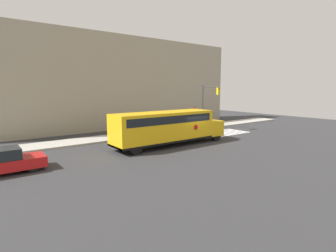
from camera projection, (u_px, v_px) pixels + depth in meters
name	position (u px, v px, depth m)	size (l,w,h in m)	color
ground_plane	(192.00, 143.00, 23.71)	(60.00, 60.00, 0.00)	#333335
sidewalk_strip	(152.00, 133.00, 28.82)	(44.00, 3.00, 0.15)	#B2ADA3
building_backdrop	(123.00, 83.00, 33.16)	(32.00, 4.00, 11.16)	#9E937F
crosswalk_stripes	(224.00, 133.00, 29.25)	(5.40, 3.20, 0.01)	white
school_bus	(168.00, 126.00, 22.46)	(10.84, 2.57, 2.94)	yellow
stop_sign	(194.00, 115.00, 31.04)	(0.65, 0.10, 2.69)	#38383A
traffic_light	(208.00, 101.00, 31.06)	(0.28, 2.68, 5.31)	#38383A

